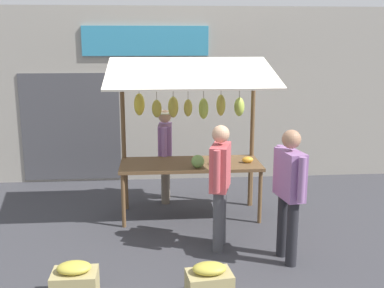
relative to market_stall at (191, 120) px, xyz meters
The scene contains 8 objects.
ground_plane 1.55m from the market_stall, 76.86° to the left, with size 40.00×40.00×0.00m, color #38383D.
street_backdrop 2.15m from the market_stall, 88.34° to the right, with size 9.00×0.30×3.40m.
market_stall is the anchor object (origin of this frame).
vendor_with_sunhat 1.00m from the market_stall, 61.05° to the right, with size 0.42×0.69×1.61m.
shopper_with_ponytail 1.41m from the market_stall, 102.92° to the left, with size 0.35×0.69×1.70m.
shopper_in_striped_shirt 2.10m from the market_stall, 122.54° to the left, with size 0.30×0.71×1.71m.
produce_crate_near 2.91m from the market_stall, 89.89° to the left, with size 0.52×0.39×0.44m.
produce_crate_side 3.14m from the market_stall, 58.84° to the left, with size 0.49×0.35×0.42m.
Camera 1 is at (0.56, 7.14, 2.78)m, focal length 44.00 mm.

